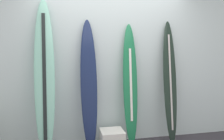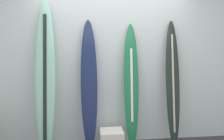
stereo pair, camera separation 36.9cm
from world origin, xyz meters
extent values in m
cube|color=silver|center=(0.00, 1.30, 1.40)|extent=(7.20, 0.20, 2.80)
ellipsoid|color=#8BCFB9|center=(-1.02, 0.96, 1.13)|extent=(0.29, 0.46, 2.27)
cube|color=black|center=(-1.02, 0.92, 1.14)|extent=(0.05, 0.33, 1.82)
cone|color=black|center=(-1.02, 0.84, 0.20)|extent=(0.07, 0.09, 0.11)
ellipsoid|color=#1A264E|center=(-0.38, 1.01, 0.99)|extent=(0.26, 0.34, 1.98)
ellipsoid|color=#1D7547|center=(0.29, 1.04, 0.97)|extent=(0.24, 0.30, 1.93)
cube|color=white|center=(0.29, 1.00, 0.97)|extent=(0.04, 0.15, 1.14)
cone|color=black|center=(0.29, 0.98, 0.17)|extent=(0.07, 0.08, 0.11)
ellipsoid|color=black|center=(0.95, 1.00, 0.99)|extent=(0.23, 0.35, 1.99)
cube|color=silver|center=(0.95, 0.97, 1.00)|extent=(0.03, 0.24, 1.53)
cone|color=black|center=(0.95, 0.91, 0.18)|extent=(0.07, 0.08, 0.11)
cube|color=white|center=(-0.04, 0.88, 0.15)|extent=(0.35, 0.35, 0.29)
camera|label=1|loc=(-0.83, -2.64, 1.59)|focal=39.14mm
camera|label=2|loc=(-0.47, -2.70, 1.59)|focal=39.14mm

